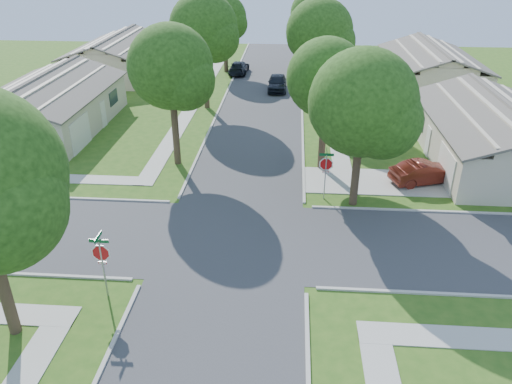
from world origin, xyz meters
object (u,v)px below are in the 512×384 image
at_px(tree_e_mid, 320,35).
at_px(house_nw_far, 119,60).
at_px(stop_sign_ne, 326,166).
at_px(car_curb_east, 277,83).
at_px(house_nw_near, 49,109).
at_px(car_driveway, 425,172).
at_px(car_curb_west, 239,67).
at_px(tree_e_far, 315,16).
at_px(tree_w_far, 225,19).
at_px(tree_ne_corner, 364,108).
at_px(tree_e_near, 327,82).
at_px(tree_w_mid, 204,31).
at_px(house_ne_near, 494,139).
at_px(house_ne_far, 430,72).
at_px(stop_sign_sw, 101,256).
at_px(tree_w_near, 172,71).

bearing_deg(tree_e_mid, house_nw_far, 152.09).
relative_size(stop_sign_ne, car_curb_east, 0.68).
xyz_separation_m(house_nw_near, house_nw_far, (0.00, 17.00, 0.00)).
bearing_deg(car_driveway, car_curb_west, 9.61).
relative_size(tree_e_far, car_curb_east, 1.98).
relative_size(tree_w_far, car_curb_west, 1.77).
xyz_separation_m(tree_ne_corner, car_driveway, (4.47, 3.02, -4.91)).
height_order(tree_e_far, tree_ne_corner, tree_e_far).
xyz_separation_m(tree_e_mid, tree_ne_corner, (1.60, -16.80, -0.66)).
height_order(tree_e_near, house_nw_near, tree_e_near).
distance_m(tree_e_near, tree_w_mid, 15.26).
height_order(house_ne_near, car_curb_east, house_ne_near).
relative_size(tree_e_near, tree_w_far, 1.03).
distance_m(house_ne_far, car_driveway, 22.38).
bearing_deg(tree_e_mid, tree_w_far, 125.90).
height_order(stop_sign_sw, tree_w_near, tree_w_near).
bearing_deg(tree_e_near, tree_ne_corner, -71.47).
height_order(tree_e_mid, car_curb_west, tree_e_mid).
relative_size(tree_e_far, house_ne_far, 0.64).
bearing_deg(house_nw_near, stop_sign_sw, -60.17).
xyz_separation_m(tree_w_far, car_curb_east, (5.85, -7.09, -4.76)).
distance_m(tree_w_near, tree_w_far, 25.01).
xyz_separation_m(tree_e_mid, tree_e_far, (-0.00, 13.00, -0.27)).
bearing_deg(house_ne_near, tree_w_far, 131.90).
relative_size(tree_w_far, house_ne_far, 0.59).
height_order(stop_sign_ne, tree_e_mid, tree_e_mid).
relative_size(stop_sign_ne, tree_w_far, 0.37).
bearing_deg(tree_w_near, house_nw_near, 152.17).
bearing_deg(tree_w_mid, car_curb_east, 45.34).
distance_m(stop_sign_ne, tree_e_far, 29.57).
height_order(tree_ne_corner, car_driveway, tree_ne_corner).
distance_m(tree_w_near, car_curb_west, 24.90).
relative_size(car_driveway, car_curb_west, 0.92).
distance_m(house_ne_near, car_curb_west, 29.40).
relative_size(tree_w_mid, house_nw_far, 0.70).
height_order(tree_e_near, tree_w_mid, tree_w_mid).
bearing_deg(stop_sign_sw, house_nw_far, 107.10).
bearing_deg(stop_sign_ne, house_nw_near, 153.54).
bearing_deg(tree_w_near, tree_ne_corner, -23.56).
relative_size(house_ne_far, car_curb_east, 3.09).
distance_m(house_ne_near, house_ne_far, 18.00).
bearing_deg(house_ne_far, house_ne_near, -90.00).
height_order(tree_w_far, tree_ne_corner, tree_ne_corner).
xyz_separation_m(tree_w_mid, tree_ne_corner, (11.00, -16.80, -0.90)).
relative_size(tree_ne_corner, house_ne_near, 0.64).
bearing_deg(stop_sign_sw, tree_ne_corner, 38.84).
distance_m(house_ne_far, house_nw_far, 32.12).
relative_size(tree_e_far, house_nw_near, 0.64).
relative_size(tree_e_mid, car_curb_east, 2.09).
bearing_deg(stop_sign_sw, house_ne_near, 37.18).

